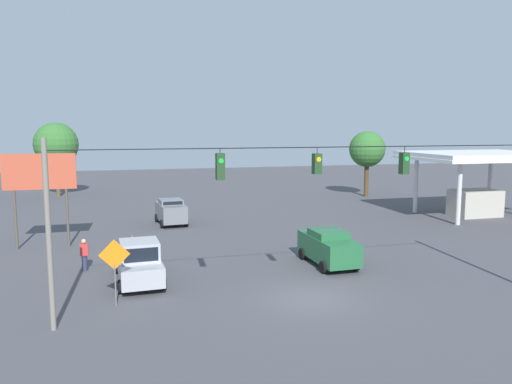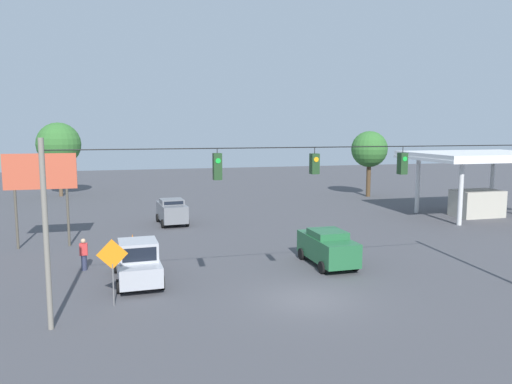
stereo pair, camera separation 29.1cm
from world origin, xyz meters
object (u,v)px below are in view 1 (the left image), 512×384
Objects in this scene: traffic_cone_second at (131,263)px; roadside_billboard at (40,178)px; overhead_signal_span at (315,199)px; tree_horizon_right at (367,149)px; tree_horizon_left at (56,144)px; gas_station at (477,170)px; traffic_cone_nearest at (134,279)px; sedan_green_crossing_near at (328,247)px; traffic_cone_third at (133,251)px; pickup_truck_silver_parked_shoulder at (139,262)px; traffic_cone_fourth at (132,240)px; sedan_grey_withflow_far at (171,211)px; pedestrian at (84,255)px; work_zone_sign at (114,260)px.

roadside_billboard reaches higher than traffic_cone_second.
overhead_signal_span reaches higher than tree_horizon_right.
tree_horizon_left reaches higher than roadside_billboard.
tree_horizon_left is (14.25, -37.89, 1.11)m from overhead_signal_span.
traffic_cone_nearest is at bearing 22.53° from gas_station.
gas_station is (-20.84, -16.11, -0.57)m from overhead_signal_span.
sedan_green_crossing_near is 17.77m from roadside_billboard.
traffic_cone_third is 31.89m from tree_horizon_right.
tree_horizon_left is at bearing -14.94° from tree_horizon_right.
pickup_truck_silver_parked_shoulder is 7.81m from traffic_cone_fourth.
sedan_grey_withflow_far is at bearing -62.62° from sedan_green_crossing_near.
traffic_cone_fourth is 0.06× the size of gas_station.
sedan_green_crossing_near reaches higher than pedestrian.
traffic_cone_second is (10.33, -1.79, -0.64)m from sedan_green_crossing_near.
traffic_cone_third is 0.42× the size of pedestrian.
gas_station is (-27.96, -3.29, 3.54)m from traffic_cone_fourth.
gas_station is 31.75m from pedestrian.
overhead_signal_span is 11.10m from traffic_cone_second.
traffic_cone_third is at bearing 37.95° from tree_horizon_right.
tree_horizon_right is (-17.72, -29.36, 0.57)m from overhead_signal_span.
tree_horizon_left is at bearing -61.97° from sedan_green_crossing_near.
overhead_signal_span reaches higher than traffic_cone_second.
sedan_green_crossing_near reaches higher than traffic_cone_fourth.
traffic_cone_third is at bearing -54.35° from overhead_signal_span.
gas_station is (-24.92, 3.04, 2.88)m from sedan_grey_withflow_far.
tree_horizon_right is at bearing -121.11° from overhead_signal_span.
traffic_cone_nearest is 0.25× the size of work_zone_sign.
gas_station is at bearing -157.47° from traffic_cone_nearest.
traffic_cone_second is (0.35, -2.22, -0.62)m from pickup_truck_silver_parked_shoulder.
tree_horizon_left is (7.02, -33.43, 5.22)m from traffic_cone_nearest.
traffic_cone_fourth is 26.58m from tree_horizon_left.
work_zone_sign is (0.71, 5.34, 1.63)m from traffic_cone_second.
pedestrian reaches higher than traffic_cone_nearest.
pickup_truck_silver_parked_shoulder is 34.90m from tree_horizon_right.
pedestrian is at bearing 63.61° from traffic_cone_fourth.
overhead_signal_span is 12.88m from pedestrian.
sedan_green_crossing_near is at bearing 30.82° from gas_station.
pickup_truck_silver_parked_shoulder is 7.30× the size of traffic_cone_third.
overhead_signal_span is 29.38× the size of traffic_cone_nearest.
overhead_signal_span is at bearing 144.12° from pickup_truck_silver_parked_shoulder.
pedestrian is (2.31, -0.49, 0.49)m from traffic_cone_second.
sedan_grey_withflow_far is 0.37× the size of gas_station.
pickup_truck_silver_parked_shoulder is 0.89m from traffic_cone_nearest.
gas_station is 3.86× the size of work_zone_sign.
pickup_truck_silver_parked_shoulder is 7.30× the size of traffic_cone_fourth.
traffic_cone_second is at bearing 74.72° from sedan_grey_withflow_far.
pedestrian is 0.21× the size of tree_horizon_left.
pedestrian is (2.40, -3.28, 0.49)m from traffic_cone_nearest.
tree_horizon_right is at bearing -135.43° from pickup_truck_silver_parked_shoulder.
traffic_cone_second and traffic_cone_fourth have the same top height.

